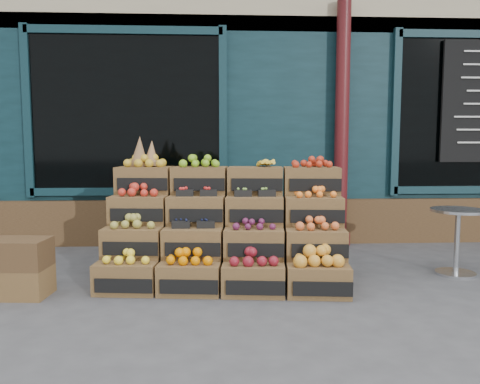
{
  "coord_description": "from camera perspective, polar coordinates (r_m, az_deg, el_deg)",
  "views": [
    {
      "loc": [
        -0.44,
        -4.03,
        1.33
      ],
      "look_at": [
        -0.2,
        0.7,
        0.85
      ],
      "focal_mm": 35.0,
      "sensor_mm": 36.0,
      "label": 1
    }
  ],
  "objects": [
    {
      "name": "shopkeeper",
      "position": [
        6.8,
        -10.47,
        1.9
      ],
      "size": [
        0.66,
        0.45,
        1.76
      ],
      "primitive_type": "imported",
      "rotation": [
        0.0,
        0.0,
        3.09
      ],
      "color": "#1A5D25",
      "rests_on": "ground"
    },
    {
      "name": "shop_facade",
      "position": [
        9.21,
        -0.14,
        12.43
      ],
      "size": [
        12.0,
        6.24,
        4.8
      ],
      "color": "#0D282F",
      "rests_on": "ground"
    },
    {
      "name": "spare_crates",
      "position": [
        4.58,
        -25.38,
        -8.35
      ],
      "size": [
        0.54,
        0.39,
        0.51
      ],
      "rotation": [
        0.0,
        0.0,
        -0.08
      ],
      "color": "brown",
      "rests_on": "ground"
    },
    {
      "name": "bistro_table",
      "position": [
        5.27,
        24.96,
        -4.66
      ],
      "size": [
        0.54,
        0.54,
        0.68
      ],
      "rotation": [
        0.0,
        0.0,
        -0.28
      ],
      "color": "#ACAEB3",
      "rests_on": "ground"
    },
    {
      "name": "crate_display",
      "position": [
        4.65,
        -1.82,
        -5.27
      ],
      "size": [
        2.37,
        1.33,
        1.42
      ],
      "rotation": [
        0.0,
        0.0,
        -0.1
      ],
      "color": "brown",
      "rests_on": "ground"
    },
    {
      "name": "ground",
      "position": [
        4.27,
        3.24,
        -12.39
      ],
      "size": [
        60.0,
        60.0,
        0.0
      ],
      "primitive_type": "plane",
      "color": "#454547",
      "rests_on": "ground"
    }
  ]
}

